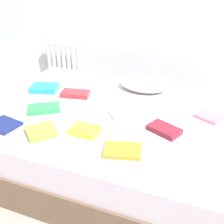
{
  "coord_description": "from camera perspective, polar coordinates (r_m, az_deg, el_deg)",
  "views": [
    {
      "loc": [
        0.75,
        -1.86,
        1.61
      ],
      "look_at": [
        0.0,
        0.05,
        0.48
      ],
      "focal_mm": 46.92,
      "sensor_mm": 36.0,
      "label": 1
    }
  ],
  "objects": [
    {
      "name": "ground_plane",
      "position": [
        2.57,
        -0.42,
        -9.92
      ],
      "size": [
        8.0,
        8.0,
        0.0
      ],
      "primitive_type": "plane",
      "color": "#9E998E"
    },
    {
      "name": "textbook_navy",
      "position": [
        2.25,
        -20.38,
        -2.34
      ],
      "size": [
        0.25,
        0.22,
        0.02
      ],
      "primitive_type": "cube",
      "rotation": [
        0.0,
        0.0,
        -0.18
      ],
      "color": "navy",
      "rests_on": "bed"
    },
    {
      "name": "textbook_lime",
      "position": [
        2.08,
        -13.68,
        -3.72
      ],
      "size": [
        0.26,
        0.26,
        0.04
      ],
      "primitive_type": "cube",
      "rotation": [
        0.0,
        0.0,
        0.85
      ],
      "color": "#8CC638",
      "rests_on": "bed"
    },
    {
      "name": "textbook_red",
      "position": [
        2.57,
        -7.15,
        3.56
      ],
      "size": [
        0.26,
        0.17,
        0.04
      ],
      "primitive_type": "cube",
      "rotation": [
        0.0,
        0.0,
        0.2
      ],
      "color": "red",
      "rests_on": "bed"
    },
    {
      "name": "bed",
      "position": [
        2.42,
        -0.44,
        -5.36
      ],
      "size": [
        2.0,
        1.5,
        0.5
      ],
      "color": "brown",
      "rests_on": "ground"
    },
    {
      "name": "textbook_maroon",
      "position": [
        2.07,
        10.14,
        -3.39
      ],
      "size": [
        0.26,
        0.21,
        0.04
      ],
      "primitive_type": "cube",
      "rotation": [
        0.0,
        0.0,
        -0.41
      ],
      "color": "maroon",
      "rests_on": "bed"
    },
    {
      "name": "textbook_orange",
      "position": [
        1.85,
        2.09,
        -7.48
      ],
      "size": [
        0.27,
        0.22,
        0.03
      ],
      "primitive_type": "cube",
      "rotation": [
        0.0,
        0.0,
        0.27
      ],
      "color": "orange",
      "rests_on": "bed"
    },
    {
      "name": "textbook_pink",
      "position": [
        2.32,
        18.33,
        -0.93
      ],
      "size": [
        0.22,
        0.2,
        0.03
      ],
      "primitive_type": "cube",
      "rotation": [
        0.0,
        0.0,
        -0.45
      ],
      "color": "pink",
      "rests_on": "bed"
    },
    {
      "name": "textbook_white",
      "position": [
        2.26,
        2.7,
        -0.23
      ],
      "size": [
        0.27,
        0.26,
        0.03
      ],
      "primitive_type": "cube",
      "rotation": [
        0.0,
        0.0,
        0.7
      ],
      "color": "white",
      "rests_on": "bed"
    },
    {
      "name": "radiator",
      "position": [
        3.79,
        -9.37,
        9.45
      ],
      "size": [
        0.47,
        0.04,
        0.52
      ],
      "color": "white",
      "rests_on": "ground"
    },
    {
      "name": "pillow",
      "position": [
        2.67,
        6.33,
        5.54
      ],
      "size": [
        0.44,
        0.32,
        0.12
      ],
      "primitive_type": "ellipsoid",
      "color": "white",
      "rests_on": "bed"
    },
    {
      "name": "textbook_yellow",
      "position": [
        2.04,
        -5.3,
        -3.61
      ],
      "size": [
        0.21,
        0.15,
        0.04
      ],
      "primitive_type": "cube",
      "rotation": [
        0.0,
        0.0,
        -0.07
      ],
      "color": "yellow",
      "rests_on": "bed"
    },
    {
      "name": "textbook_teal",
      "position": [
        2.73,
        -13.03,
        4.59
      ],
      "size": [
        0.27,
        0.23,
        0.05
      ],
      "primitive_type": "cube",
      "rotation": [
        0.0,
        0.0,
        0.27
      ],
      "color": "teal",
      "rests_on": "bed"
    },
    {
      "name": "textbook_green",
      "position": [
        2.38,
        -13.12,
        0.68
      ],
      "size": [
        0.29,
        0.26,
        0.03
      ],
      "primitive_type": "cube",
      "rotation": [
        0.0,
        0.0,
        0.59
      ],
      "color": "green",
      "rests_on": "bed"
    }
  ]
}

